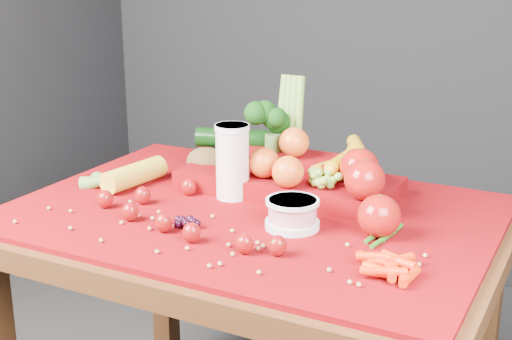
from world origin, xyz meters
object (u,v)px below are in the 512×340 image
at_px(produce_mound, 301,170).
at_px(yogurt_bowl, 292,213).
at_px(milk_glass, 232,159).
at_px(table, 252,254).

bearing_deg(produce_mound, yogurt_bowl, -70.75).
bearing_deg(produce_mound, milk_glass, -144.31).
bearing_deg(milk_glass, table, -34.58).
distance_m(table, milk_glass, 0.22).
xyz_separation_m(yogurt_bowl, produce_mound, (-0.07, 0.21, 0.03)).
distance_m(table, yogurt_bowl, 0.20).
xyz_separation_m(milk_glass, yogurt_bowl, (0.20, -0.11, -0.06)).
distance_m(milk_glass, yogurt_bowl, 0.24).
bearing_deg(milk_glass, produce_mound, 35.69).
bearing_deg(yogurt_bowl, table, 155.56).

